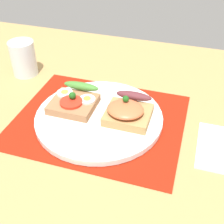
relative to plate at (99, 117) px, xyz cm
name	(u,v)px	position (x,y,z in cm)	size (l,w,h in cm)	color
ground_plane	(99,126)	(0.00, 0.00, -2.53)	(120.00, 90.00, 3.20)	tan
placemat	(99,120)	(0.00, 0.00, -0.78)	(36.78, 30.20, 0.30)	maroon
plate	(99,117)	(0.00, 0.00, 0.00)	(27.99, 27.99, 1.26)	white
sandwich_egg_tomato	(75,101)	(-6.40, 1.72, 1.99)	(9.82, 10.50, 3.98)	#A26D47
sandwich_salmon	(128,111)	(6.23, 1.01, 2.53)	(9.54, 10.15, 5.31)	tan
drinking_glass	(23,58)	(-26.11, 13.50, 3.74)	(6.68, 6.68, 9.35)	silver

